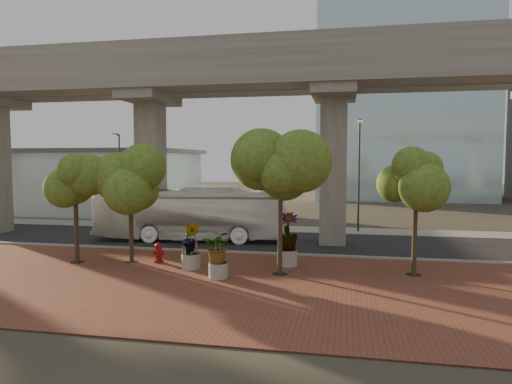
# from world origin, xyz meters

# --- Properties ---
(ground) EXTENTS (160.00, 160.00, 0.00)m
(ground) POSITION_xyz_m (0.00, 0.00, 0.00)
(ground) COLOR #322D24
(ground) RESTS_ON ground
(brick_plaza) EXTENTS (70.00, 13.00, 0.06)m
(brick_plaza) POSITION_xyz_m (0.00, -8.00, 0.03)
(brick_plaza) COLOR brown
(brick_plaza) RESTS_ON ground
(asphalt_road) EXTENTS (90.00, 8.00, 0.04)m
(asphalt_road) POSITION_xyz_m (0.00, 2.00, 0.02)
(asphalt_road) COLOR black
(asphalt_road) RESTS_ON ground
(curb_strip) EXTENTS (70.00, 0.25, 0.16)m
(curb_strip) POSITION_xyz_m (0.00, -2.00, 0.08)
(curb_strip) COLOR gray
(curb_strip) RESTS_ON ground
(far_sidewalk) EXTENTS (90.00, 3.00, 0.06)m
(far_sidewalk) POSITION_xyz_m (0.00, 7.50, 0.03)
(far_sidewalk) COLOR gray
(far_sidewalk) RESTS_ON ground
(transit_viaduct) EXTENTS (72.00, 5.60, 12.40)m
(transit_viaduct) POSITION_xyz_m (0.00, 2.00, 7.29)
(transit_viaduct) COLOR #99968B
(transit_viaduct) RESTS_ON ground
(station_pavilion) EXTENTS (23.00, 13.00, 6.30)m
(station_pavilion) POSITION_xyz_m (-20.00, 16.00, 3.22)
(station_pavilion) COLOR silver
(station_pavilion) RESTS_ON ground
(transit_bus) EXTENTS (12.64, 4.04, 3.46)m
(transit_bus) POSITION_xyz_m (-3.03, 1.57, 1.73)
(transit_bus) COLOR white
(transit_bus) RESTS_ON ground
(fire_hydrant) EXTENTS (0.52, 0.47, 1.05)m
(fire_hydrant) POSITION_xyz_m (-2.51, -5.06, 0.56)
(fire_hydrant) COLOR maroon
(fire_hydrant) RESTS_ON ground
(planter_front) EXTENTS (1.91, 1.91, 2.10)m
(planter_front) POSITION_xyz_m (1.28, -7.38, 1.33)
(planter_front) COLOR #A9A498
(planter_front) RESTS_ON ground
(planter_right) EXTENTS (2.44, 2.44, 2.61)m
(planter_right) POSITION_xyz_m (3.96, -4.48, 1.64)
(planter_right) COLOR gray
(planter_right) RESTS_ON ground
(planter_left) EXTENTS (2.02, 2.02, 2.23)m
(planter_left) POSITION_xyz_m (-0.48, -5.95, 1.41)
(planter_left) COLOR gray
(planter_left) RESTS_ON ground
(street_tree_far_west) EXTENTS (3.27, 3.27, 5.63)m
(street_tree_far_west) POSITION_xyz_m (-6.57, -5.83, 4.18)
(street_tree_far_west) COLOR #3E3323
(street_tree_far_west) RESTS_ON ground
(street_tree_near_west) EXTENTS (3.82, 3.82, 5.88)m
(street_tree_near_west) POSITION_xyz_m (-3.92, -5.19, 4.18)
(street_tree_near_west) COLOR #3E3323
(street_tree_near_west) RESTS_ON ground
(street_tree_near_east) EXTENTS (4.39, 4.39, 6.72)m
(street_tree_near_east) POSITION_xyz_m (3.85, -6.22, 4.76)
(street_tree_near_east) COLOR #3E3323
(street_tree_near_east) RESTS_ON ground
(street_tree_far_east) EXTENTS (3.56, 3.56, 6.07)m
(street_tree_far_east) POSITION_xyz_m (9.81, -5.17, 4.49)
(street_tree_far_east) COLOR #3E3323
(street_tree_far_east) RESTS_ON ground
(streetlamp_west) EXTENTS (0.36, 1.05, 7.24)m
(streetlamp_west) POSITION_xyz_m (-10.79, 6.72, 4.23)
(streetlamp_west) COLOR #2D2E32
(streetlamp_west) RESTS_ON ground
(streetlamp_east) EXTENTS (0.40, 1.17, 8.07)m
(streetlamp_east) POSITION_xyz_m (7.68, 7.17, 4.71)
(streetlamp_east) COLOR #2A2B2F
(streetlamp_east) RESTS_ON ground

